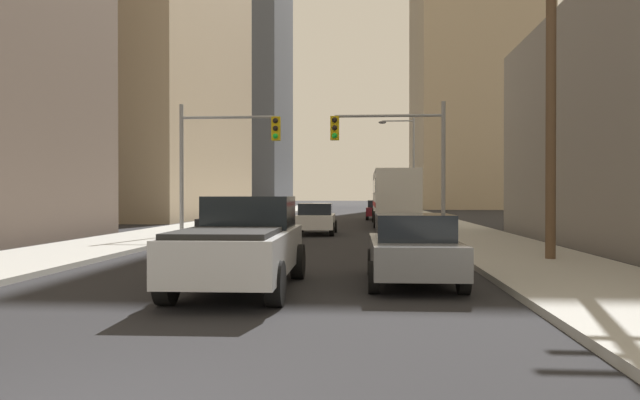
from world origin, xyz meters
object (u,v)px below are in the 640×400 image
at_px(traffic_signal_near_left, 225,147).
at_px(traffic_signal_near_right, 393,145).
at_px(city_bus, 394,195).
at_px(sedan_grey, 413,249).
at_px(sedan_white, 316,219).
at_px(sedan_maroon, 378,210).
at_px(sedan_black, 229,222).
at_px(pickup_truck_silver, 242,244).

relative_size(traffic_signal_near_left, traffic_signal_near_right, 1.00).
height_order(city_bus, sedan_grey, city_bus).
distance_m(traffic_signal_near_left, traffic_signal_near_right, 7.47).
xyz_separation_m(sedan_white, sedan_maroon, (3.45, 18.06, 0.00)).
relative_size(sedan_black, sedan_white, 0.99).
height_order(sedan_black, traffic_signal_near_left, traffic_signal_near_left).
bearing_deg(sedan_maroon, traffic_signal_near_left, -109.12).
distance_m(sedan_white, traffic_signal_near_right, 5.75).
distance_m(sedan_white, traffic_signal_near_left, 5.87).
bearing_deg(traffic_signal_near_left, pickup_truck_silver, -75.26).
xyz_separation_m(sedan_grey, traffic_signal_near_left, (-7.30, 13.32, 3.31)).
bearing_deg(pickup_truck_silver, sedan_grey, 15.37).
bearing_deg(sedan_white, sedan_maroon, 79.19).
height_order(pickup_truck_silver, traffic_signal_near_left, traffic_signal_near_left).
height_order(pickup_truck_silver, sedan_maroon, pickup_truck_silver).
bearing_deg(sedan_grey, traffic_signal_near_left, 118.71).
xyz_separation_m(sedan_black, traffic_signal_near_left, (-0.41, 0.95, 3.31)).
xyz_separation_m(sedan_grey, sedan_black, (-6.88, 12.38, 0.00)).
bearing_deg(traffic_signal_near_right, pickup_truck_silver, -104.56).
xyz_separation_m(pickup_truck_silver, sedan_black, (-3.35, 13.35, -0.16)).
height_order(city_bus, pickup_truck_silver, city_bus).
relative_size(pickup_truck_silver, traffic_signal_near_left, 0.91).
bearing_deg(traffic_signal_near_right, sedan_maroon, 90.51).
distance_m(sedan_maroon, traffic_signal_near_right, 21.28).
height_order(city_bus, traffic_signal_near_left, traffic_signal_near_left).
height_order(sedan_grey, sedan_white, same).
xyz_separation_m(city_bus, pickup_truck_silver, (-4.31, -26.09, -1.00)).
relative_size(sedan_grey, sedan_white, 0.99).
xyz_separation_m(sedan_maroon, traffic_signal_near_right, (0.19, -21.02, 3.33)).
xyz_separation_m(sedan_grey, sedan_maroon, (-0.01, 34.34, 0.00)).
bearing_deg(sedan_white, pickup_truck_silver, -90.26).
xyz_separation_m(city_bus, sedan_black, (-7.66, -12.74, -1.16)).
height_order(sedan_grey, traffic_signal_near_left, traffic_signal_near_left).
xyz_separation_m(pickup_truck_silver, traffic_signal_near_left, (-3.76, 14.30, 3.15)).
relative_size(city_bus, traffic_signal_near_right, 1.92).
distance_m(sedan_white, sedan_maroon, 18.39).
bearing_deg(traffic_signal_near_left, sedan_black, -66.38).
bearing_deg(sedan_maroon, sedan_white, -100.81).
distance_m(sedan_maroon, traffic_signal_near_left, 22.49).
height_order(sedan_grey, traffic_signal_near_right, traffic_signal_near_right).
xyz_separation_m(city_bus, traffic_signal_near_right, (-0.60, -11.79, 2.17)).
bearing_deg(sedan_white, sedan_black, -131.22).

